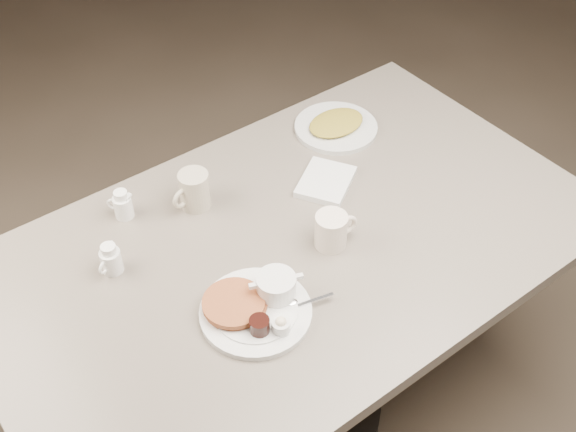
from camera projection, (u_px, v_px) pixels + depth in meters
diner_table at (293, 286)px, 1.84m from camera, size 1.50×0.90×0.75m
main_plate at (257, 305)px, 1.55m from camera, size 0.33×0.32×0.07m
coffee_mug_near at (332, 230)px, 1.68m from camera, size 0.12×0.09×0.09m
napkin at (326, 182)px, 1.87m from camera, size 0.20×0.19×0.02m
coffee_mug_far at (194, 190)px, 1.78m from camera, size 0.12×0.09×0.10m
creamer_left at (111, 259)px, 1.63m from camera, size 0.07×0.05×0.08m
creamer_right at (123, 205)px, 1.76m from camera, size 0.06×0.06×0.08m
hash_plate at (336, 126)px, 2.03m from camera, size 0.25×0.25×0.04m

